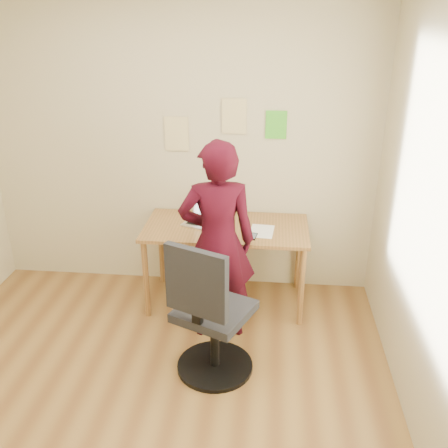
# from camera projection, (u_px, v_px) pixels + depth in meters

# --- Properties ---
(room) EXTENTS (3.58, 3.58, 2.78)m
(room) POSITION_uv_depth(u_px,v_px,m) (124.00, 223.00, 2.81)
(room) COLOR brown
(room) RESTS_ON ground
(desk) EXTENTS (1.40, 0.70, 0.74)m
(desk) POSITION_uv_depth(u_px,v_px,m) (226.00, 236.00, 4.30)
(desk) COLOR olive
(desk) RESTS_ON ground
(laptop) EXTENTS (0.37, 0.35, 0.22)m
(laptop) POSITION_uv_depth(u_px,v_px,m) (204.00, 217.00, 4.32)
(laptop) COLOR silver
(laptop) RESTS_ON desk
(paper_sheet) EXTENTS (0.21, 0.29, 0.00)m
(paper_sheet) POSITION_uv_depth(u_px,v_px,m) (262.00, 231.00, 4.18)
(paper_sheet) COLOR white
(paper_sheet) RESTS_ON desk
(phone) EXTENTS (0.08, 0.14, 0.01)m
(phone) POSITION_uv_depth(u_px,v_px,m) (253.00, 236.00, 4.07)
(phone) COLOR black
(phone) RESTS_ON desk
(wall_note_left) EXTENTS (0.21, 0.00, 0.30)m
(wall_note_left) POSITION_uv_depth(u_px,v_px,m) (177.00, 134.00, 4.35)
(wall_note_left) COLOR #D9C381
(wall_note_left) RESTS_ON room
(wall_note_mid) EXTENTS (0.21, 0.00, 0.30)m
(wall_note_mid) POSITION_uv_depth(u_px,v_px,m) (234.00, 116.00, 4.24)
(wall_note_mid) COLOR #D9C381
(wall_note_mid) RESTS_ON room
(wall_note_right) EXTENTS (0.18, 0.00, 0.24)m
(wall_note_right) POSITION_uv_depth(u_px,v_px,m) (276.00, 125.00, 4.24)
(wall_note_right) COLOR green
(wall_note_right) RESTS_ON room
(office_chair) EXTENTS (0.63, 0.64, 1.08)m
(office_chair) POSITION_uv_depth(u_px,v_px,m) (209.00, 320.00, 3.47)
(office_chair) COLOR black
(office_chair) RESTS_ON ground
(person) EXTENTS (0.65, 0.48, 1.62)m
(person) POSITION_uv_depth(u_px,v_px,m) (217.00, 242.00, 3.82)
(person) COLOR #340712
(person) RESTS_ON ground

